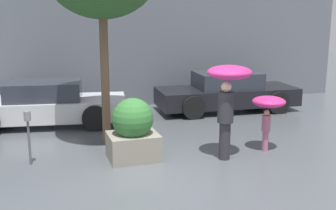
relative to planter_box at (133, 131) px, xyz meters
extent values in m
plane|color=#51565B|center=(0.11, -1.13, -0.65)|extent=(40.00, 40.00, 0.00)
cube|color=slate|center=(0.11, 5.37, 2.35)|extent=(18.00, 0.30, 6.00)
cube|color=gray|center=(0.00, 0.00, -0.36)|extent=(1.07, 0.87, 0.57)
sphere|color=#337033|center=(0.00, 0.00, 0.27)|extent=(0.90, 0.90, 0.90)
cylinder|color=#2D2D33|center=(1.90, -0.61, -0.23)|extent=(0.24, 0.24, 0.83)
cylinder|color=#2D2D33|center=(1.90, -0.61, 0.52)|extent=(0.35, 0.35, 0.66)
sphere|color=beige|center=(1.90, -0.61, 0.96)|extent=(0.23, 0.23, 0.23)
cylinder|color=#4C4C51|center=(2.02, -0.50, 0.90)|extent=(0.02, 0.02, 0.70)
ellipsoid|color=#E02D84|center=(2.02, -0.50, 1.25)|extent=(0.96, 0.96, 0.31)
cylinder|color=#B76684|center=(3.05, -0.39, -0.41)|extent=(0.14, 0.14, 0.47)
cylinder|color=#B76684|center=(3.05, -0.39, 0.01)|extent=(0.20, 0.20, 0.37)
sphere|color=tan|center=(3.05, -0.39, 0.26)|extent=(0.13, 0.13, 0.13)
cylinder|color=#4C4C51|center=(3.12, -0.34, 0.27)|extent=(0.02, 0.02, 0.47)
ellipsoid|color=#E02D84|center=(3.12, -0.34, 0.50)|extent=(0.76, 0.76, 0.24)
cube|color=silver|center=(-1.71, 3.57, -0.17)|extent=(4.72, 2.35, 0.56)
cube|color=#2D333D|center=(-1.71, 3.57, 0.36)|extent=(2.23, 1.71, 0.51)
cylinder|color=black|center=(-2.96, 4.61, -0.29)|extent=(0.73, 0.33, 0.70)
cylinder|color=black|center=(-0.46, 2.53, -0.29)|extent=(0.73, 0.33, 0.70)
cylinder|color=black|center=(-0.20, 4.16, -0.29)|extent=(0.73, 0.33, 0.70)
cube|color=black|center=(3.99, 3.63, -0.17)|extent=(4.61, 1.93, 0.56)
cube|color=#2D333D|center=(3.99, 3.63, 0.36)|extent=(2.12, 1.53, 0.51)
cylinder|color=black|center=(2.54, 2.89, -0.29)|extent=(0.71, 0.26, 0.70)
cylinder|color=black|center=(2.64, 4.54, -0.29)|extent=(0.71, 0.26, 0.70)
cylinder|color=black|center=(5.33, 2.72, -0.29)|extent=(0.71, 0.26, 0.70)
cylinder|color=black|center=(5.44, 4.37, -0.29)|extent=(0.71, 0.26, 0.70)
cylinder|color=brown|center=(-0.36, 1.30, 1.04)|extent=(0.20, 0.20, 3.38)
cylinder|color=#595B60|center=(-2.15, 0.32, -0.17)|extent=(0.05, 0.05, 0.96)
cylinder|color=gray|center=(-2.15, 0.32, 0.41)|extent=(0.14, 0.14, 0.20)
camera|label=1|loc=(-1.98, -8.58, 2.51)|focal=45.00mm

